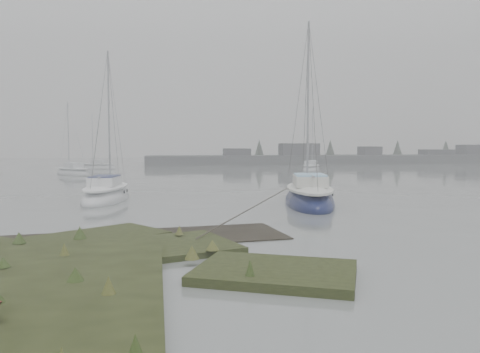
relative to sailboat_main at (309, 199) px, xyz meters
name	(u,v)px	position (x,y,z in m)	size (l,w,h in m)	color
ground	(182,180)	(-5.32, 18.35, -0.31)	(160.00, 160.00, 0.00)	slate
far_shoreline	(337,158)	(21.52, 50.25, 0.54)	(60.00, 8.00, 4.15)	#4C4F51
sailboat_main	(309,199)	(0.00, 0.00, 0.00)	(3.72, 7.37, 9.94)	#0E153D
sailboat_white	(106,196)	(-10.12, 3.56, -0.04)	(2.93, 6.40, 8.70)	silver
sailboat_far_a	(73,172)	(-15.84, 26.86, -0.06)	(4.85, 5.57, 7.90)	#B0B3B9
sailboat_far_b	(311,169)	(10.16, 29.90, -0.06)	(4.21, 5.83, 7.92)	silver
sailboat_far_c	(98,167)	(-14.90, 38.93, -0.08)	(5.47, 4.17, 7.49)	silver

